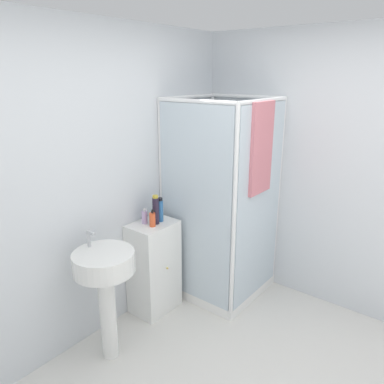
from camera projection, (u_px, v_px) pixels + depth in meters
The scene contains 9 objects.
wall_back at pixel (80, 192), 2.83m from camera, with size 6.40×0.06×2.50m, color silver.
wall_right at pixel (377, 181), 3.10m from camera, with size 0.06×6.40×2.50m, color silver.
shower_enclosure at pixel (224, 242), 3.63m from camera, with size 0.84×0.87×1.91m.
vanity_cabinet at pixel (154, 267), 3.40m from camera, with size 0.42×0.33×0.85m.
sink at pixel (105, 277), 2.73m from camera, with size 0.45×0.45×1.02m.
soap_dispenser at pixel (152, 219), 3.19m from camera, with size 0.05×0.05×0.15m.
shampoo_bottle_tall_black at pixel (156, 210), 3.23m from camera, with size 0.06×0.06×0.26m.
shampoo_bottle_blue at pixel (160, 210), 3.29m from camera, with size 0.05×0.05×0.22m.
lotion_bottle_white at pixel (145, 217), 3.26m from camera, with size 0.05×0.05×0.14m.
Camera 1 is at (-1.60, -0.64, 2.11)m, focal length 35.00 mm.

